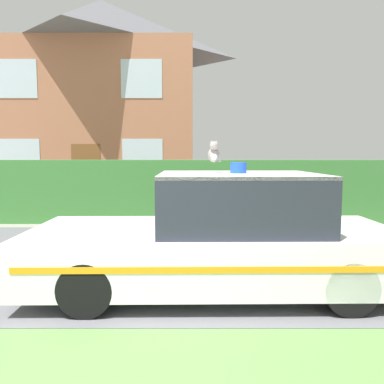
{
  "coord_description": "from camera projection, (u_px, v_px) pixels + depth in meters",
  "views": [
    {
      "loc": [
        0.72,
        -2.46,
        1.7
      ],
      "look_at": [
        0.69,
        4.2,
        1.05
      ],
      "focal_mm": 35.0,
      "sensor_mm": 36.0,
      "label": 1
    }
  ],
  "objects": [
    {
      "name": "road_strip",
      "position": [
        151.0,
        257.0,
        6.25
      ],
      "size": [
        28.0,
        5.19,
        0.01
      ],
      "primitive_type": "cube",
      "color": "#5B5B60",
      "rests_on": "ground"
    },
    {
      "name": "garden_hedge",
      "position": [
        204.0,
        191.0,
        9.57
      ],
      "size": [
        13.09,
        0.67,
        1.59
      ],
      "primitive_type": "cube",
      "color": "#3D7F38",
      "rests_on": "ground"
    },
    {
      "name": "police_car",
      "position": [
        222.0,
        237.0,
        4.69
      ],
      "size": [
        4.51,
        1.86,
        1.6
      ],
      "rotation": [
        0.0,
        0.0,
        3.15
      ],
      "color": "black",
      "rests_on": "road_strip"
    },
    {
      "name": "cat",
      "position": [
        215.0,
        153.0,
        4.64
      ],
      "size": [
        0.17,
        0.3,
        0.27
      ],
      "rotation": [
        0.0,
        0.0,
        4.7
      ],
      "color": "gray",
      "rests_on": "police_car"
    },
    {
      "name": "house_left",
      "position": [
        104.0,
        98.0,
        16.08
      ],
      "size": [
        8.13,
        7.04,
        8.21
      ],
      "color": "#A86B4C",
      "rests_on": "ground"
    }
  ]
}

